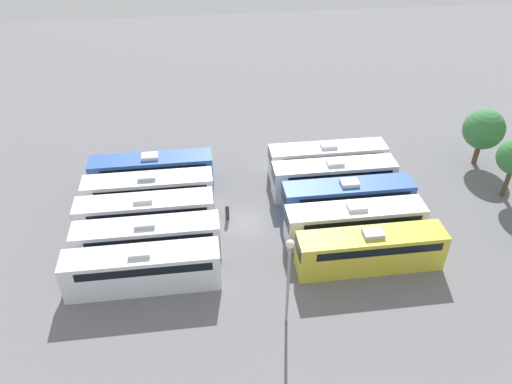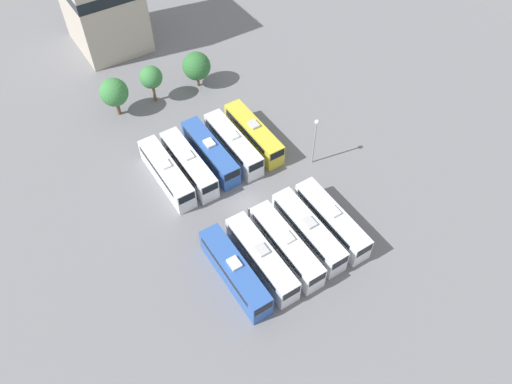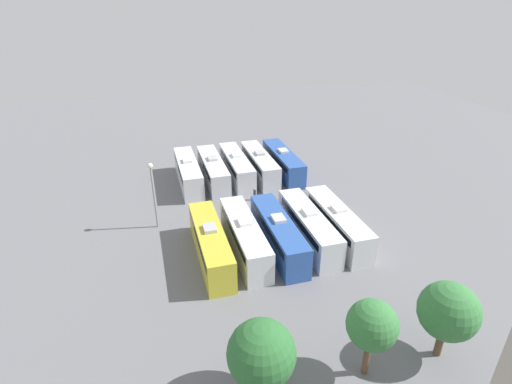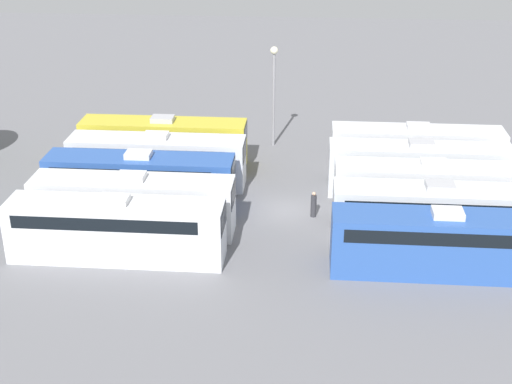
% 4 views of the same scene
% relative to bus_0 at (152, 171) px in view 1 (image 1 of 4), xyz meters
% --- Properties ---
extents(ground_plane, '(130.44, 130.44, 0.00)m').
position_rel_bus_0_xyz_m(ground_plane, '(6.94, 8.72, -1.85)').
color(ground_plane, slate).
extents(bus_0, '(2.59, 11.94, 3.72)m').
position_rel_bus_0_xyz_m(bus_0, '(0.00, 0.00, 0.00)').
color(bus_0, '#2D56A8').
rests_on(bus_0, ground_plane).
extents(bus_1, '(2.59, 11.94, 3.72)m').
position_rel_bus_0_xyz_m(bus_1, '(3.52, -0.14, 0.00)').
color(bus_1, silver).
rests_on(bus_1, ground_plane).
extents(bus_2, '(2.59, 11.94, 3.72)m').
position_rel_bus_0_xyz_m(bus_2, '(6.90, -0.29, 0.00)').
color(bus_2, silver).
rests_on(bus_2, ground_plane).
extents(bus_3, '(2.59, 11.94, 3.72)m').
position_rel_bus_0_xyz_m(bus_3, '(10.34, 0.02, 0.00)').
color(bus_3, silver).
rests_on(bus_3, ground_plane).
extents(bus_4, '(2.59, 11.94, 3.72)m').
position_rel_bus_0_xyz_m(bus_4, '(13.75, -0.21, 0.00)').
color(bus_4, silver).
rests_on(bus_4, ground_plane).
extents(bus_5, '(2.59, 11.94, 3.72)m').
position_rel_bus_0_xyz_m(bus_5, '(0.17, 17.73, 0.00)').
color(bus_5, silver).
rests_on(bus_5, ground_plane).
extents(bus_6, '(2.59, 11.94, 3.72)m').
position_rel_bus_0_xyz_m(bus_6, '(3.40, 17.56, 0.00)').
color(bus_6, silver).
rests_on(bus_6, ground_plane).
extents(bus_7, '(2.59, 11.94, 3.72)m').
position_rel_bus_0_xyz_m(bus_7, '(6.91, 17.96, 0.00)').
color(bus_7, '#2D56A8').
rests_on(bus_7, ground_plane).
extents(bus_8, '(2.59, 11.94, 3.72)m').
position_rel_bus_0_xyz_m(bus_8, '(10.39, 17.59, 0.00)').
color(bus_8, silver).
rests_on(bus_8, ground_plane).
extents(bus_9, '(2.59, 11.94, 3.72)m').
position_rel_bus_0_xyz_m(bus_9, '(13.92, 17.85, 0.00)').
color(bus_9, gold).
rests_on(bus_9, ground_plane).
extents(worker_person, '(0.36, 0.36, 1.67)m').
position_rel_bus_0_xyz_m(worker_person, '(6.26, 6.88, -1.08)').
color(worker_person, '#333338').
rests_on(worker_person, ground_plane).
extents(light_pole, '(0.60, 0.60, 7.82)m').
position_rel_bus_0_xyz_m(light_pole, '(18.70, 10.13, 3.45)').
color(light_pole, gray).
rests_on(light_pole, ground_plane).
extents(tree_0, '(4.21, 4.21, 6.26)m').
position_rel_bus_0_xyz_m(tree_0, '(0.06, 34.15, 2.27)').
color(tree_0, brown).
rests_on(tree_0, ground_plane).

